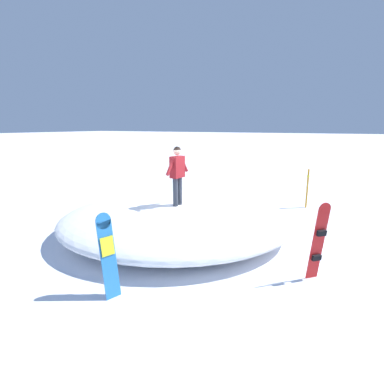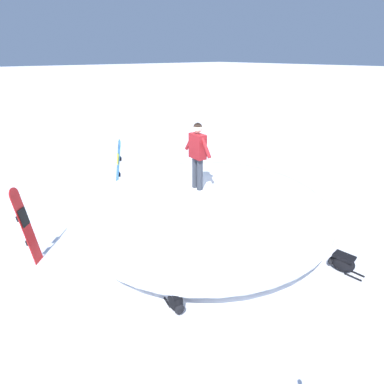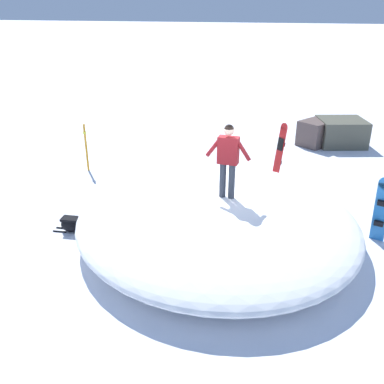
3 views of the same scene
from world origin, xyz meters
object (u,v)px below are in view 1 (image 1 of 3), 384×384
(snowboard_primary_upright, at_px, (319,241))
(trail_marker_pole, at_px, (307,187))
(snowboard_secondary_upright, at_px, (108,254))
(snowboarder_standing, at_px, (177,171))
(backpack_far, at_px, (278,220))
(backpack_near, at_px, (203,200))

(snowboard_primary_upright, xyz_separation_m, trail_marker_pole, (0.96, -5.80, -0.07))
(snowboard_secondary_upright, distance_m, trail_marker_pole, 8.49)
(snowboarder_standing, bearing_deg, trail_marker_pole, -119.79)
(backpack_far, bearing_deg, snowboard_secondary_upright, 70.57)
(snowboarder_standing, relative_size, backpack_near, 2.32)
(backpack_near, bearing_deg, snowboarder_standing, 103.86)
(trail_marker_pole, bearing_deg, backpack_far, 80.49)
(snowboard_primary_upright, distance_m, backpack_near, 6.34)
(backpack_near, relative_size, trail_marker_pole, 0.47)
(trail_marker_pole, bearing_deg, snowboard_secondary_upright, 73.84)
(snowboarder_standing, height_order, backpack_far, snowboarder_standing)
(snowboard_primary_upright, xyz_separation_m, backpack_far, (1.42, -3.02, -0.64))
(snowboarder_standing, distance_m, snowboard_secondary_upright, 3.45)
(snowboard_primary_upright, xyz_separation_m, snowboard_secondary_upright, (3.32, 2.36, -0.05))
(backpack_far, bearing_deg, snowboard_primary_upright, 115.22)
(backpack_near, bearing_deg, snowboard_secondary_upright, 100.93)
(trail_marker_pole, bearing_deg, backpack_near, 22.19)
(snowboarder_standing, xyz_separation_m, backpack_far, (-2.34, -2.13, -1.65))
(snowboarder_standing, distance_m, backpack_near, 3.90)
(snowboard_secondary_upright, bearing_deg, snowboarder_standing, -82.22)
(snowboarder_standing, height_order, backpack_near, snowboarder_standing)
(snowboard_secondary_upright, height_order, backpack_far, snowboard_secondary_upright)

